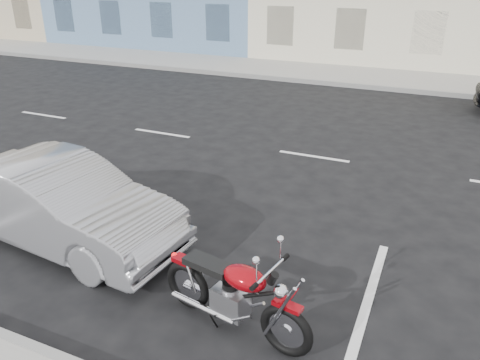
# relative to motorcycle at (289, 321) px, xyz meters

# --- Properties ---
(ground) EXTENTS (120.00, 120.00, 0.00)m
(ground) POSITION_rel_motorcycle_xyz_m (0.65, 5.85, -0.46)
(ground) COLOR black
(ground) RESTS_ON ground
(sidewalk_far) EXTENTS (80.00, 3.40, 0.15)m
(sidewalk_far) POSITION_rel_motorcycle_xyz_m (-4.35, 14.55, -0.39)
(sidewalk_far) COLOR gray
(sidewalk_far) RESTS_ON ground
(curb_far) EXTENTS (80.00, 0.12, 0.16)m
(curb_far) POSITION_rel_motorcycle_xyz_m (-4.35, 12.85, -0.38)
(curb_far) COLOR gray
(curb_far) RESTS_ON ground
(motorcycle) EXTENTS (2.00, 0.74, 1.01)m
(motorcycle) POSITION_rel_motorcycle_xyz_m (0.00, 0.00, 0.00)
(motorcycle) COLOR black
(motorcycle) RESTS_ON ground
(sedan_silver) EXTENTS (4.08, 1.76, 1.31)m
(sedan_silver) POSITION_rel_motorcycle_xyz_m (-3.87, 0.84, 0.19)
(sedan_silver) COLOR #93959A
(sedan_silver) RESTS_ON ground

